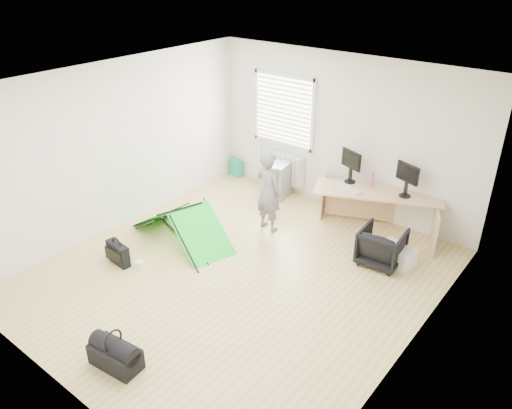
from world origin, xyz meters
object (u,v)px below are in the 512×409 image
Objects in this scene: kite at (181,224)px; monitor_right at (406,185)px; storage_crate at (397,255)px; laptop_bag at (118,253)px; monitor_left at (351,171)px; office_chair at (382,246)px; filing_cabinet at (278,179)px; thermos at (372,180)px; duffel_bag at (116,357)px; person at (269,191)px; desk at (376,210)px.

monitor_right is at bearing 59.32° from kite.
storage_crate is 4.10m from laptop_bag.
kite is 4.07× the size of laptop_bag.
monitor_left reaches higher than laptop_bag.
office_chair is at bearing 44.07° from kite.
filing_cabinet is 1.55× the size of monitor_left.
laptop_bag reaches higher than storage_crate.
monitor_right reaches higher than laptop_bag.
thermos is at bearing -8.45° from filing_cabinet.
person is at bearing 92.51° from duffel_bag.
kite is at bearing -153.13° from storage_crate.
duffel_bag is (-0.67, -4.67, -0.68)m from thermos.
monitor_left is at bearing 152.43° from desk.
storage_crate is (0.89, -0.81, -0.67)m from thermos.
laptop_bag is (-2.48, -3.28, -0.18)m from desk.
monitor_left reaches higher than thermos.
monitor_left is 1.42m from person.
filing_cabinet is (-2.01, 0.03, -0.01)m from desk.
kite is 3.02× the size of duffel_bag.
thermos is at bearing 75.52° from duffel_bag.
thermos reaches higher than kite.
monitor_right is at bearing 110.83° from storage_crate.
office_chair is 3.86m from laptop_bag.
filing_cabinet is at bearing -157.99° from monitor_right.
filing_cabinet is at bearing 164.53° from storage_crate.
duffel_bag is at bearing -32.17° from laptop_bag.
thermos reaches higher than laptop_bag.
desk is 1.79m from person.
duffel_bag is (-0.84, -4.59, -0.21)m from desk.
duffel_bag is at bearing -112.05° from storage_crate.
filing_cabinet is 2.58× the size of thermos.
filing_cabinet is at bearing -178.41° from thermos.
storage_crate is (0.72, -0.72, -0.20)m from desk.
desk is at bearing -136.14° from person.
office_chair is 1.42× the size of laptop_bag.
monitor_left is 0.87× the size of storage_crate.
laptop_bag is at bearing -99.76° from monitor_left.
person is 1.49m from kite.
storage_crate is (2.74, -0.76, -0.19)m from filing_cabinet.
person is 3.59m from duffel_bag.
desk is at bearing 134.97° from storage_crate.
office_chair is (2.55, -0.90, -0.05)m from filing_cabinet.
storage_crate is at bearing 44.93° from kite.
laptop_bag is at bearing -108.11° from filing_cabinet.
filing_cabinet reaches higher than office_chair.
duffel_bag is (1.40, -2.36, -0.15)m from kite.
laptop_bag reaches higher than duffel_bag.
desk is 1.13× the size of kite.
kite is at bearing 21.23° from office_chair.
person is 2.74× the size of storage_crate.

